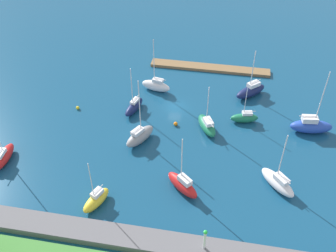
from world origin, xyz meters
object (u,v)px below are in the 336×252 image
Objects in this scene: sailboat_gray_mid_basin at (140,136)px; sailboat_navy_inner_mooring at (134,106)px; pier_dock at (210,68)px; sailboat_green_west_end at (245,118)px; harbor_beacon at (205,238)px; sailboat_red_lone_south at (4,156)px; sailboat_red_east_end at (183,184)px; mooring_buoy_orange at (176,124)px; sailboat_green_along_channel at (207,125)px; sailboat_yellow_near_pier at (96,200)px; sailboat_white_lone_north at (278,182)px; sailboat_blue_center_basin at (311,126)px; sailboat_white_far_south at (156,85)px; sailboat_navy_by_breakwater at (251,91)px; mooring_buoy_yellow at (78,108)px.

sailboat_gray_mid_basin reaches higher than sailboat_navy_inner_mooring.
sailboat_green_west_end reaches higher than pier_dock.
sailboat_red_lone_south is (34.72, -11.30, -2.22)m from harbor_beacon.
harbor_beacon is 33.16m from sailboat_navy_inner_mooring.
sailboat_red_lone_south is (30.30, -0.95, -0.16)m from sailboat_red_east_end.
sailboat_green_west_end is 12.97m from mooring_buoy_orange.
sailboat_green_along_channel reaches higher than sailboat_yellow_near_pier.
sailboat_green_along_channel is (12.26, -11.81, -0.03)m from sailboat_white_lone_north.
pier_dock is at bearing -43.56° from sailboat_red_lone_south.
sailboat_blue_center_basin reaches higher than sailboat_white_far_south.
sailboat_red_east_end is (9.92, 27.31, 0.03)m from sailboat_navy_by_breakwater.
sailboat_gray_mid_basin is at bearing 69.46° from pier_dock.
sailboat_navy_by_breakwater is at bearing -98.30° from harbor_beacon.
sailboat_red_lone_south is (20.88, 24.79, -0.15)m from sailboat_white_far_south.
sailboat_red_lone_south is at bearing 38.36° from sailboat_red_east_end.
sailboat_navy_by_breakwater is at bearing 136.16° from pier_dock.
harbor_beacon is 0.38× the size of sailboat_navy_inner_mooring.
mooring_buoy_orange is at bearing -36.67° from sailboat_red_east_end.
sailboat_white_lone_north is 15.89m from sailboat_blue_center_basin.
sailboat_navy_inner_mooring is (21.19, 0.39, 0.07)m from sailboat_green_west_end.
sailboat_red_lone_south is (44.80, 2.32, 0.00)m from sailboat_white_lone_north.
harbor_beacon is at bearing 157.72° from sailboat_green_along_channel.
sailboat_yellow_near_pier is 40.22m from sailboat_blue_center_basin.
mooring_buoy_orange is (-26.73, -14.28, -0.72)m from sailboat_red_lone_south.
sailboat_navy_by_breakwater is 19.40m from sailboat_white_far_south.
sailboat_green_along_channel is 0.72× the size of sailboat_blue_center_basin.
sailboat_green_west_end is (0.97, 8.70, -0.27)m from sailboat_navy_by_breakwater.
mooring_buoy_orange is at bearing 178.89° from sailboat_blue_center_basin.
sailboat_white_lone_north is 1.35× the size of sailboat_green_west_end.
sailboat_gray_mid_basin is (23.56, -6.52, 0.21)m from sailboat_white_lone_north.
mooring_buoy_yellow is (32.20, 1.87, -0.63)m from sailboat_green_west_end.
sailboat_navy_inner_mooring is at bearing -10.56° from sailboat_green_west_end.
sailboat_white_far_south is (0.35, -15.95, -0.06)m from sailboat_gray_mid_basin.
sailboat_yellow_near_pier is at bearing 62.54° from sailboat_red_east_end.
sailboat_red_lone_south is (40.22, 26.36, -0.13)m from sailboat_navy_by_breakwater.
sailboat_yellow_near_pier is 1.15× the size of sailboat_green_west_end.
sailboat_navy_inner_mooring is at bearing -48.33° from sailboat_red_lone_south.
sailboat_red_lone_south reaches higher than harbor_beacon.
mooring_buoy_yellow is (25.49, -1.66, -0.74)m from sailboat_green_along_channel.
sailboat_green_west_end is at bearing -67.83° from sailboat_red_lone_south.
mooring_buoy_orange is at bearing -1.01° from sailboat_navy_by_breakwater.
sailboat_navy_by_breakwater is at bearing 168.72° from sailboat_yellow_near_pier.
sailboat_navy_inner_mooring is at bearing -59.75° from harbor_beacon.
sailboat_white_far_south is at bearing -32.82° from sailboat_green_west_end.
pier_dock is 22.11m from sailboat_navy_inner_mooring.
sailboat_red_lone_south is (18.06, 17.27, 0.06)m from sailboat_navy_inner_mooring.
sailboat_white_lone_north is 1.01× the size of sailboat_red_east_end.
sailboat_gray_mid_basin is at bearing 103.45° from sailboat_white_far_south.
sailboat_blue_center_basin reaches higher than mooring_buoy_orange.
sailboat_navy_by_breakwater is at bearing -18.32° from sailboat_gray_mid_basin.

